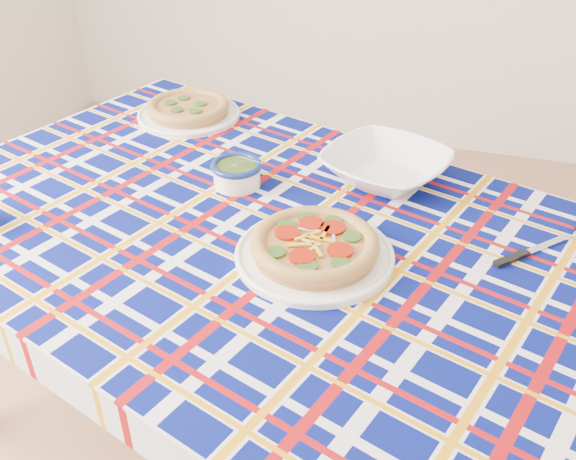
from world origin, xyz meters
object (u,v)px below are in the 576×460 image
(dining_table, at_px, (261,256))
(pesto_bowl, at_px, (237,171))
(serving_bowl, at_px, (386,166))
(main_focaccia_plate, at_px, (315,245))

(dining_table, xyz_separation_m, pesto_bowl, (-0.11, 0.15, 0.11))
(serving_bowl, bearing_deg, main_focaccia_plate, -102.22)
(dining_table, relative_size, main_focaccia_plate, 5.61)
(pesto_bowl, bearing_deg, main_focaccia_plate, -42.45)
(pesto_bowl, bearing_deg, dining_table, -54.32)
(dining_table, distance_m, serving_bowl, 0.36)
(pesto_bowl, distance_m, serving_bowl, 0.34)
(dining_table, xyz_separation_m, main_focaccia_plate, (0.13, -0.07, 0.10))
(main_focaccia_plate, relative_size, serving_bowl, 1.15)
(pesto_bowl, height_order, serving_bowl, pesto_bowl)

